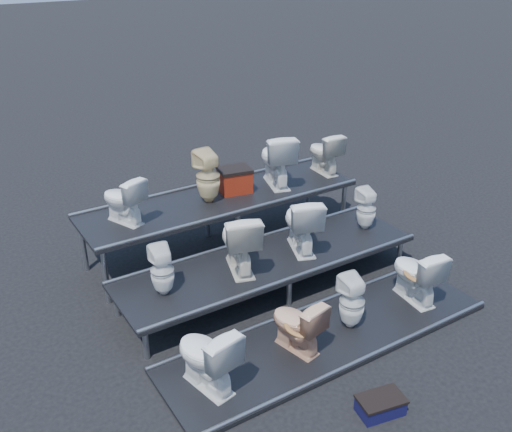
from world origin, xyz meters
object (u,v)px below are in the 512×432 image
toilet_2 (352,302)px  toilet_6 (301,223)px  toilet_3 (416,274)px  toilet_5 (239,240)px  toilet_9 (208,176)px  toilet_4 (162,270)px  toilet_10 (276,159)px  toilet_7 (366,209)px  red_crate (235,181)px  toilet_1 (297,324)px  toilet_0 (206,356)px  toilet_8 (123,200)px  toilet_11 (324,152)px  step_stool (380,406)px

toilet_2 → toilet_6: size_ratio=0.85×
toilet_3 → toilet_5: bearing=-28.5°
toilet_9 → toilet_5: bearing=75.1°
toilet_4 → toilet_10: bearing=-145.3°
toilet_5 → toilet_7: bearing=-162.1°
toilet_3 → red_crate: 2.97m
toilet_1 → toilet_5: size_ratio=0.82×
toilet_10 → red_crate: toilet_10 is taller
toilet_4 → red_crate: red_crate is taller
toilet_5 → toilet_9: 1.38m
toilet_0 → toilet_6: bearing=-160.5°
toilet_3 → toilet_7: (0.28, 1.30, 0.33)m
toilet_2 → toilet_4: bearing=-29.3°
toilet_5 → toilet_9: bearing=-83.3°
toilet_8 → red_crate: (1.78, 0.09, -0.17)m
toilet_6 → toilet_9: bearing=-39.9°
toilet_0 → toilet_6: size_ratio=0.97×
toilet_6 → toilet_10: bearing=-88.5°
toilet_2 → toilet_6: (0.18, 1.30, 0.46)m
toilet_4 → toilet_8: toilet_8 is taller
toilet_7 → toilet_2: bearing=49.1°
toilet_1 → red_crate: bearing=-118.2°
toilet_0 → toilet_10: toilet_10 is taller
toilet_6 → red_crate: (-0.23, 1.39, 0.16)m
toilet_3 → toilet_11: size_ratio=1.12×
toilet_0 → toilet_2: (1.97, 0.00, -0.05)m
toilet_11 → toilet_6: bearing=46.9°
toilet_10 → toilet_5: bearing=59.0°
toilet_7 → toilet_3: bearing=83.0°
toilet_4 → step_stool: (1.23, -2.52, -0.69)m
toilet_1 → toilet_6: bearing=-139.7°
toilet_0 → toilet_4: bearing=-106.3°
toilet_9 → step_stool: size_ratio=1.70×
toilet_6 → step_stool: (-0.82, -2.52, -0.78)m
toilet_1 → toilet_5: toilet_5 is taller
toilet_11 → step_stool: toilet_11 is taller
toilet_4 → toilet_8: 1.37m
toilet_6 → toilet_7: bearing=-159.1°
toilet_9 → toilet_10: bearing=176.2°
toilet_11 → toilet_7: bearing=84.3°
toilet_4 → toilet_8: size_ratio=0.95×
toilet_2 → toilet_5: bearing=-52.8°
toilet_0 → toilet_8: toilet_8 is taller
toilet_9 → red_crate: 0.55m
toilet_6 → toilet_9: toilet_9 is taller
toilet_0 → toilet_4: toilet_4 is taller
toilet_9 → toilet_2: bearing=98.0°
toilet_1 → toilet_2: toilet_2 is taller
toilet_9 → red_crate: toilet_9 is taller
toilet_4 → step_stool: bearing=123.2°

